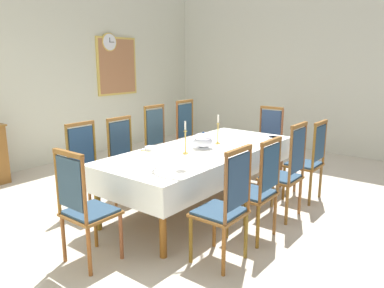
# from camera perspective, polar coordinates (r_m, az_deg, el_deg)

# --- Properties ---
(ground) EXTENTS (7.55, 6.21, 0.04)m
(ground) POSITION_cam_1_polar(r_m,az_deg,el_deg) (5.00, -0.61, -8.94)
(ground) COLOR beige
(back_wall) EXTENTS (7.55, 0.08, 3.49)m
(back_wall) POSITION_cam_1_polar(r_m,az_deg,el_deg) (7.05, -21.48, 11.25)
(back_wall) COLOR beige
(back_wall) RESTS_ON ground
(right_wall) EXTENTS (0.08, 6.21, 3.49)m
(right_wall) POSITION_cam_1_polar(r_m,az_deg,el_deg) (7.99, 17.06, 11.65)
(right_wall) COLOR beige
(right_wall) RESTS_ON ground
(dining_table) EXTENTS (2.75, 1.16, 0.75)m
(dining_table) POSITION_cam_1_polar(r_m,az_deg,el_deg) (4.65, 1.62, -1.57)
(dining_table) COLOR brown
(dining_table) RESTS_ON ground
(tablecloth) EXTENTS (2.77, 1.18, 0.30)m
(tablecloth) POSITION_cam_1_polar(r_m,az_deg,el_deg) (4.65, 1.63, -1.49)
(tablecloth) COLOR white
(tablecloth) RESTS_ON dining_table
(chair_south_a) EXTENTS (0.44, 0.42, 1.11)m
(chair_south_a) POSITION_cam_1_polar(r_m,az_deg,el_deg) (3.37, 5.16, -9.32)
(chair_south_a) COLOR brown
(chair_south_a) RESTS_ON ground
(chair_north_a) EXTENTS (0.44, 0.42, 1.10)m
(chair_north_a) POSITION_cam_1_polar(r_m,az_deg,el_deg) (4.68, -15.63, -3.41)
(chair_north_a) COLOR brown
(chair_north_a) RESTS_ON ground
(chair_south_b) EXTENTS (0.44, 0.42, 1.08)m
(chair_south_b) POSITION_cam_1_polar(r_m,az_deg,el_deg) (3.87, 10.12, -6.63)
(chair_south_b) COLOR brown
(chair_south_b) RESTS_ON ground
(chair_north_b) EXTENTS (0.44, 0.42, 1.09)m
(chair_north_b) POSITION_cam_1_polar(r_m,az_deg,el_deg) (5.05, -10.03, -1.97)
(chair_north_b) COLOR brown
(chair_north_b) RESTS_ON ground
(chair_south_c) EXTENTS (0.44, 0.42, 1.14)m
(chair_south_c) POSITION_cam_1_polar(r_m,az_deg,el_deg) (4.45, 14.33, -3.96)
(chair_south_c) COLOR brown
(chair_south_c) RESTS_ON ground
(chair_north_c) EXTENTS (0.44, 0.42, 1.19)m
(chair_north_c) POSITION_cam_1_polar(r_m,az_deg,el_deg) (5.51, -4.82, -0.23)
(chair_north_c) COLOR brown
(chair_north_c) RESTS_ON ground
(chair_south_d) EXTENTS (0.44, 0.42, 1.08)m
(chair_south_d) POSITION_cam_1_polar(r_m,az_deg,el_deg) (5.10, 17.53, -2.28)
(chair_south_d) COLOR brown
(chair_south_d) RESTS_ON ground
(chair_north_d) EXTENTS (0.44, 0.42, 1.20)m
(chair_north_d) POSITION_cam_1_polar(r_m,az_deg,el_deg) (6.04, -0.24, 1.02)
(chair_north_d) COLOR brown
(chair_north_d) RESTS_ON ground
(chair_head_west) EXTENTS (0.42, 0.44, 1.09)m
(chair_head_west) POSITION_cam_1_polar(r_m,az_deg,el_deg) (3.48, -16.27, -9.16)
(chair_head_west) COLOR brown
(chair_head_west) RESTS_ON ground
(chair_head_east) EXTENTS (0.42, 0.44, 1.09)m
(chair_head_east) POSITION_cam_1_polar(r_m,az_deg,el_deg) (6.16, 11.49, 0.65)
(chair_head_east) COLOR brown
(chair_head_east) RESTS_ON ground
(soup_tureen) EXTENTS (0.27, 0.27, 0.22)m
(soup_tureen) POSITION_cam_1_polar(r_m,az_deg,el_deg) (4.62, 1.75, 0.58)
(soup_tureen) COLOR silver
(soup_tureen) RESTS_ON tablecloth
(candlestick_west) EXTENTS (0.07, 0.07, 0.39)m
(candlestick_west) POSITION_cam_1_polar(r_m,az_deg,el_deg) (4.33, -1.03, 0.53)
(candlestick_west) COLOR gold
(candlestick_west) RESTS_ON tablecloth
(candlestick_east) EXTENTS (0.07, 0.07, 0.39)m
(candlestick_east) POSITION_cam_1_polar(r_m,az_deg,el_deg) (4.87, 4.02, 1.85)
(candlestick_east) COLOR gold
(candlestick_east) RESTS_ON tablecloth
(bowl_near_left) EXTENTS (0.17, 0.17, 0.04)m
(bowl_near_left) POSITION_cam_1_polar(r_m,az_deg,el_deg) (5.28, 12.52, 0.93)
(bowl_near_left) COLOR silver
(bowl_near_left) RESTS_ON tablecloth
(bowl_near_right) EXTENTS (0.17, 0.17, 0.04)m
(bowl_near_right) POSITION_cam_1_polar(r_m,az_deg,el_deg) (4.61, -6.26, -0.57)
(bowl_near_right) COLOR silver
(bowl_near_right) RESTS_ON tablecloth
(spoon_primary) EXTENTS (0.06, 0.18, 0.01)m
(spoon_primary) POSITION_cam_1_polar(r_m,az_deg,el_deg) (5.41, 12.83, 1.00)
(spoon_primary) COLOR gold
(spoon_primary) RESTS_ON tablecloth
(spoon_secondary) EXTENTS (0.03, 0.18, 0.01)m
(spoon_secondary) POSITION_cam_1_polar(r_m,az_deg,el_deg) (4.55, -7.51, -0.99)
(spoon_secondary) COLOR gold
(spoon_secondary) RESTS_ON tablecloth
(mounted_clock) EXTENTS (0.35, 0.06, 0.35)m
(mounted_clock) POSITION_cam_1_polar(r_m,az_deg,el_deg) (7.77, -12.70, 15.09)
(mounted_clock) COLOR #D1B251
(framed_painting) EXTENTS (1.01, 0.05, 1.16)m
(framed_painting) POSITION_cam_1_polar(r_m,az_deg,el_deg) (7.90, -11.47, 11.67)
(framed_painting) COLOR #D1B251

